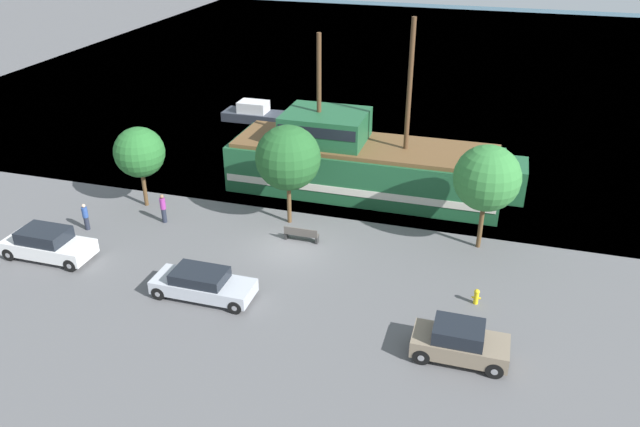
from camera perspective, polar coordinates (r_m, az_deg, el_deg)
The scene contains 14 objects.
ground_plane at distance 33.41m, azimuth -2.76°, elevation -3.10°, with size 160.00×160.00×0.00m, color #5B5B5E.
water_surface at distance 73.75m, azimuth 8.76°, elevation 13.77°, with size 80.00×80.00×0.00m, color #33566B.
pirate_ship at distance 38.98m, azimuth 3.85°, elevation 4.60°, with size 18.03×5.07×10.86m.
moored_boat_dockside at distance 52.42m, azimuth -5.75°, elevation 9.06°, with size 5.89×2.07×1.61m.
parked_car_curb_front at distance 26.21m, azimuth 12.64°, elevation -11.41°, with size 3.84×1.82×1.60m.
parked_car_curb_mid at distance 35.01m, azimuth -23.64°, elevation -2.57°, with size 4.65×1.92×1.62m.
parked_car_curb_rear at distance 29.65m, azimuth -10.68°, elevation -6.34°, with size 4.78×1.86×1.38m.
fire_hydrant at distance 29.72m, azimuth 14.11°, elevation -7.32°, with size 0.42×0.25×0.76m.
bench_promenade_east at distance 33.73m, azimuth -1.73°, elevation -1.89°, with size 1.88×0.45×0.85m.
pedestrian_walking_near at distance 37.12m, azimuth -20.64°, elevation -0.28°, with size 0.32×0.32×1.58m.
pedestrian_walking_far at distance 36.57m, azimuth -14.14°, elevation 0.47°, with size 0.32×0.32×1.74m.
tree_row_east at distance 37.92m, azimuth -16.19°, elevation 5.39°, with size 2.96×2.96×4.91m.
tree_row_mideast at distance 34.24m, azimuth -2.94°, elevation 5.10°, with size 3.62×3.62×5.79m.
tree_row_midwest at distance 32.72m, azimuth 15.03°, elevation 3.13°, with size 3.43×3.43×5.73m.
Camera 1 is at (9.73, -27.13, 16.89)m, focal length 35.00 mm.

